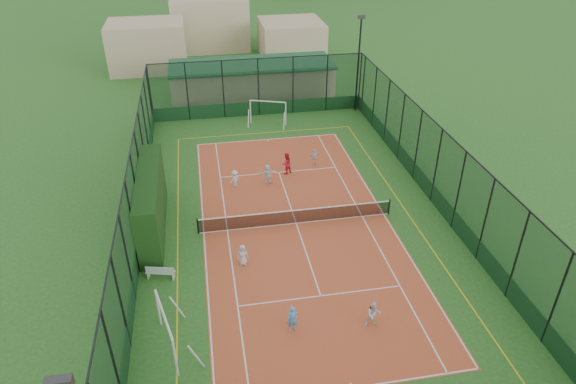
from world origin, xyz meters
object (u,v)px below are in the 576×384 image
Objects in this scene: white_bench at (160,271)px; child_far_right at (314,157)px; futsal_goal_far at (268,113)px; clubhouse at (252,79)px; child_far_back at (268,174)px; child_near_left at (243,255)px; child_far_left at (235,179)px; floodlight_ne at (358,65)px; coach at (286,163)px; futsal_goal_near at (166,331)px; child_near_mid at (293,319)px; child_near_right at (374,314)px.

child_far_right is at bearing 59.80° from white_bench.
child_far_right is (2.22, -7.84, -0.38)m from futsal_goal_far.
child_far_back is (-0.97, -16.93, -0.87)m from clubhouse.
child_near_left is 8.21m from child_far_left.
floodlight_ne is 5.29× the size of coach.
child_near_mid is at bearing -103.16° from futsal_goal_near.
futsal_goal_near is at bearing -103.51° from clubhouse.
child_near_left is (-4.01, -18.18, -0.38)m from futsal_goal_far.
clubhouse reaches higher than child_far_left.
futsal_goal_far is (7.81, 23.39, -0.05)m from futsal_goal_near.
clubhouse reaches higher than child_near_left.
futsal_goal_far is at bearing -76.13° from child_far_right.
futsal_goal_far reaches higher than child_near_left.
child_far_right is (4.49, 15.43, -0.06)m from child_near_mid.
child_far_right is at bearing -79.71° from clubhouse.
white_bench is at bearing 23.95° from child_far_left.
coach is (0.50, -15.82, -0.79)m from clubhouse.
child_far_left is at bearing 93.89° from child_near_mid.
clubhouse is 12.38× the size of child_far_left.
child_near_right is 14.96m from coach.
child_near_left is at bearing 106.59° from child_near_mid.
child_near_left is at bearing 69.98° from child_far_back.
child_near_left is at bearing -82.79° from futsal_goal_far.
clubhouse is 11.21× the size of child_near_mid.
floodlight_ne is 6.09× the size of child_near_mid.
clubhouse is 10.90× the size of child_far_back.
futsal_goal_far is at bearing -101.48° from child_far_back.
clubhouse is 15.85m from coach.
coach is at bearing 64.00° from white_bench.
futsal_goal_far is at bearing -168.35° from floodlight_ne.
child_near_right is at bearing -105.98° from futsal_goal_near.
child_near_left is at bearing -97.93° from clubhouse.
child_near_mid is at bearing -67.99° from child_near_left.
futsal_goal_near is 2.65× the size of child_far_left.
floodlight_ne is at bearing -46.84° from futsal_goal_near.
futsal_goal_near is 2.36× the size of child_near_right.
coach reaches higher than child_near_mid.
futsal_goal_near is 2.33× the size of child_far_back.
child_far_back reaches higher than child_far_left.
child_near_mid is (5.54, 0.12, -0.36)m from futsal_goal_near.
white_bench is 0.48× the size of futsal_goal_far.
futsal_goal_near is at bearing -70.05° from white_bench.
floodlight_ne is 26.41m from child_near_right.
child_near_right is (1.89, -30.72, -0.88)m from clubhouse.
floodlight_ne is 5.51× the size of white_bench.
child_far_left is (-3.70, -9.98, -0.38)m from futsal_goal_far.
child_far_right reaches higher than white_bench.
floodlight_ne reaches higher than futsal_goal_near.
coach is at bearing 100.78° from child_near_right.
child_far_left is at bearing 17.91° from child_far_right.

